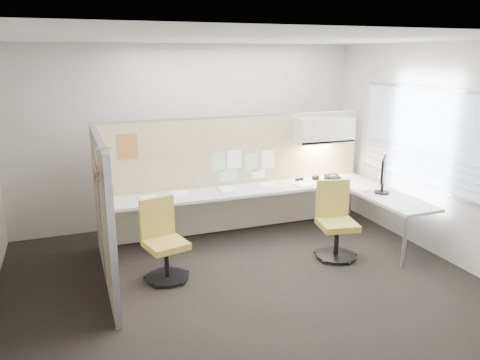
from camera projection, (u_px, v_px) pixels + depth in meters
name	position (u px, v px, depth m)	size (l,w,h in m)	color
floor	(240.00, 279.00, 5.68)	(5.50, 4.50, 0.01)	black
ceiling	(240.00, 38.00, 4.96)	(5.50, 4.50, 0.01)	white
wall_back	(190.00, 136.00, 7.36)	(5.50, 0.02, 2.80)	beige
wall_front	(352.00, 235.00, 3.29)	(5.50, 0.02, 2.80)	beige
wall_right	(432.00, 150.00, 6.25)	(0.02, 4.50, 2.80)	beige
window_pane	(431.00, 139.00, 6.21)	(0.01, 2.80, 1.30)	#ABB9C7
partition_back	(237.00, 174.00, 7.09)	(4.10, 0.06, 1.75)	tan
partition_left	(103.00, 212.00, 5.40)	(0.06, 2.20, 1.75)	tan
desk	(272.00, 198.00, 6.86)	(4.00, 2.07, 0.73)	beige
overhead_bin	(323.00, 130.00, 7.19)	(0.90, 0.36, 0.38)	beige
task_light_strip	(323.00, 143.00, 7.25)	(0.60, 0.06, 0.02)	#FFEABF
pinned_papers	(242.00, 164.00, 7.05)	(1.01, 0.00, 0.47)	#8CBF8C
poster	(127.00, 146.00, 6.38)	(0.28, 0.00, 0.35)	orange
chair_left	(163.00, 243.00, 5.60)	(0.55, 0.56, 0.97)	black
chair_right	(335.00, 223.00, 6.21)	(0.55, 0.57, 1.01)	black
monitor	(383.00, 173.00, 6.55)	(0.35, 0.38, 0.52)	black
phone	(332.00, 178.00, 7.23)	(0.24, 0.22, 0.12)	black
stapler	(299.00, 180.00, 7.25)	(0.14, 0.04, 0.05)	black
tape_dispenser	(316.00, 178.00, 7.34)	(0.10, 0.06, 0.06)	black
coat_hook	(97.00, 185.00, 4.47)	(0.18, 0.44, 1.32)	silver
paper_stack_0	(151.00, 199.00, 6.29)	(0.23, 0.30, 0.03)	white
paper_stack_1	(180.00, 193.00, 6.58)	(0.23, 0.30, 0.02)	white
paper_stack_2	(228.00, 190.00, 6.69)	(0.23, 0.30, 0.05)	white
paper_stack_3	(268.00, 185.00, 7.03)	(0.23, 0.30, 0.01)	white
paper_stack_4	(302.00, 185.00, 7.03)	(0.23, 0.30, 0.02)	white
paper_stack_5	(362.00, 188.00, 6.84)	(0.23, 0.30, 0.02)	white
paper_stack_6	(226.00, 190.00, 6.77)	(0.23, 0.30, 0.02)	white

